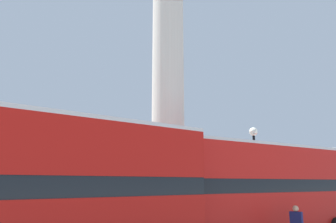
{
  "coord_description": "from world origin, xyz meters",
  "views": [
    {
      "loc": [
        -11.19,
        -14.3,
        2.58
      ],
      "look_at": [
        0.0,
        0.0,
        6.55
      ],
      "focal_mm": 35.0,
      "sensor_mm": 36.0,
      "label": 1
    }
  ],
  "objects_px": {
    "monument_column": "(168,98)",
    "bus_b": "(261,188)",
    "bus_a": "(18,189)",
    "street_lamp": "(255,167)"
  },
  "relations": [
    {
      "from": "bus_a",
      "to": "bus_b",
      "type": "relative_size",
      "value": 1.04
    },
    {
      "from": "bus_a",
      "to": "monument_column",
      "type": "bearing_deg",
      "value": 30.33
    },
    {
      "from": "monument_column",
      "to": "bus_b",
      "type": "xyz_separation_m",
      "value": [
        1.44,
        -4.96,
        -4.97
      ]
    },
    {
      "from": "monument_column",
      "to": "bus_b",
      "type": "bearing_deg",
      "value": -73.85
    },
    {
      "from": "bus_a",
      "to": "bus_b",
      "type": "xyz_separation_m",
      "value": [
        10.3,
        0.01,
        -0.06
      ]
    },
    {
      "from": "monument_column",
      "to": "bus_a",
      "type": "distance_m",
      "value": 11.28
    },
    {
      "from": "street_lamp",
      "to": "monument_column",
      "type": "bearing_deg",
      "value": 141.8
    },
    {
      "from": "monument_column",
      "to": "bus_b",
      "type": "relative_size",
      "value": 1.96
    },
    {
      "from": "bus_a",
      "to": "bus_b",
      "type": "distance_m",
      "value": 10.3
    },
    {
      "from": "monument_column",
      "to": "bus_a",
      "type": "relative_size",
      "value": 1.89
    }
  ]
}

